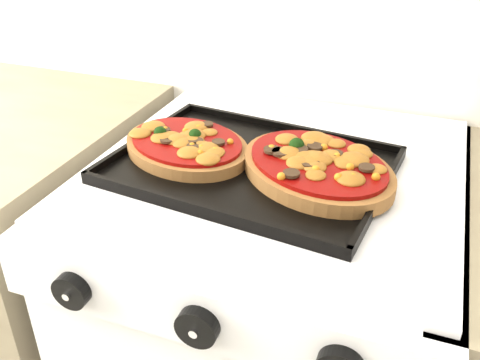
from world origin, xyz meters
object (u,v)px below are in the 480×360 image
at_px(pizza_left, 186,144).
at_px(pizza_right, 317,166).
at_px(stove, 270,356).
at_px(baking_tray, 251,164).

bearing_deg(pizza_left, pizza_right, -0.31).
relative_size(pizza_left, pizza_right, 0.88).
bearing_deg(stove, baking_tray, -132.73).
xyz_separation_m(baking_tray, pizza_left, (-0.12, 0.00, 0.01)).
relative_size(stove, baking_tray, 2.14).
bearing_deg(baking_tray, stove, 53.50).
bearing_deg(pizza_right, stove, 153.90).
bearing_deg(baking_tray, pizza_left, -175.48).
bearing_deg(pizza_right, pizza_left, 179.69).
relative_size(stove, pizza_left, 3.95).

